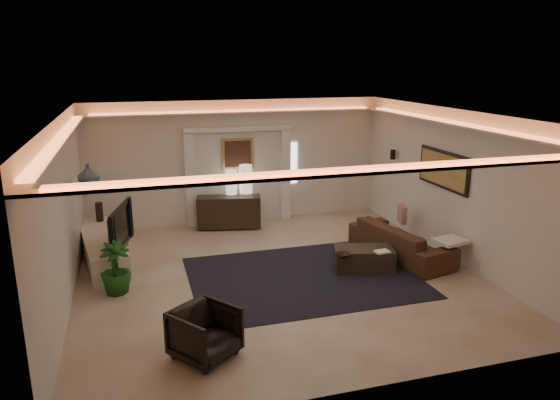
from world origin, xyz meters
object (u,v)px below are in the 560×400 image
object	(u,v)px
sofa	(401,241)
armchair	(205,333)
console	(229,212)
coffee_table	(364,258)

from	to	relation	value
sofa	armchair	world-z (taller)	armchair
console	coffee_table	world-z (taller)	console
coffee_table	sofa	bearing A→B (deg)	35.24
console	sofa	xyz separation A→B (m)	(2.91, -2.74, -0.07)
coffee_table	console	bearing A→B (deg)	137.63
sofa	console	bearing A→B (deg)	34.31
coffee_table	armchair	xyz separation A→B (m)	(-3.27, -2.14, 0.14)
console	armchair	world-z (taller)	console
sofa	armchair	bearing A→B (deg)	107.95
console	sofa	size ratio (longest dim) A/B	0.64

